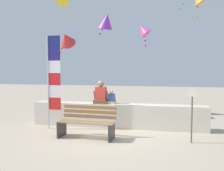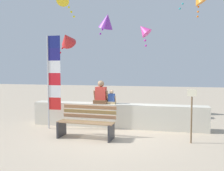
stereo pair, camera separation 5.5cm
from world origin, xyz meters
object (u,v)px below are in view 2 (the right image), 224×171
object	(u,v)px
person_adult	(101,95)
kite_purple	(107,21)
park_bench	(87,123)
person_child	(112,98)
kite_red	(67,39)
kite_magenta	(144,30)
flag_banner	(52,76)
sign_post	(192,112)

from	to	relation	value
person_adult	kite_purple	world-z (taller)	kite_purple
park_bench	person_child	size ratio (longest dim) A/B	3.54
kite_red	kite_magenta	world-z (taller)	kite_magenta
person_child	flag_banner	bearing A→B (deg)	-160.55
kite_red	sign_post	world-z (taller)	kite_red
person_adult	kite_purple	xyz separation A→B (m)	(-0.38, 2.32, 2.81)
person_adult	sign_post	bearing A→B (deg)	-25.04
sign_post	flag_banner	bearing A→B (deg)	170.97
person_adult	person_child	world-z (taller)	person_adult
person_adult	person_child	bearing A→B (deg)	0.06
park_bench	person_adult	xyz separation A→B (m)	(0.04, 1.39, 0.66)
kite_red	sign_post	bearing A→B (deg)	-31.77
park_bench	kite_purple	size ratio (longest dim) A/B	1.67
kite_magenta	kite_purple	world-z (taller)	kite_purple
flag_banner	sign_post	xyz separation A→B (m)	(4.21, -0.67, -0.87)
park_bench	flag_banner	world-z (taller)	flag_banner
kite_magenta	sign_post	world-z (taller)	kite_magenta
park_bench	flag_banner	bearing A→B (deg)	151.42
flag_banner	kite_purple	size ratio (longest dim) A/B	3.04
person_adult	flag_banner	xyz separation A→B (m)	(-1.43, -0.63, 0.62)
flag_banner	kite_red	bearing A→B (deg)	100.38
park_bench	person_adult	world-z (taller)	person_adult
flag_banner	kite_red	size ratio (longest dim) A/B	2.58
person_child	sign_post	world-z (taller)	sign_post
park_bench	sign_post	size ratio (longest dim) A/B	1.16
flag_banner	person_child	bearing A→B (deg)	19.45
person_adult	park_bench	bearing A→B (deg)	-91.69
person_child	kite_red	world-z (taller)	kite_red
park_bench	kite_red	size ratio (longest dim) A/B	1.42
kite_magenta	kite_purple	size ratio (longest dim) A/B	0.88
person_adult	kite_purple	bearing A→B (deg)	99.21
person_child	kite_magenta	world-z (taller)	kite_magenta
park_bench	person_child	distance (m)	1.54
kite_red	person_child	bearing A→B (deg)	-35.40
kite_magenta	person_child	bearing A→B (deg)	-129.43
person_child	kite_purple	bearing A→B (deg)	107.63
kite_purple	sign_post	xyz separation A→B (m)	(3.16, -3.62, -3.06)
kite_red	kite_purple	world-z (taller)	kite_purple
sign_post	park_bench	bearing A→B (deg)	-178.27
kite_red	kite_purple	size ratio (longest dim) A/B	1.18
person_child	sign_post	xyz separation A→B (m)	(2.42, -1.30, -0.13)
park_bench	person_adult	distance (m)	1.54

